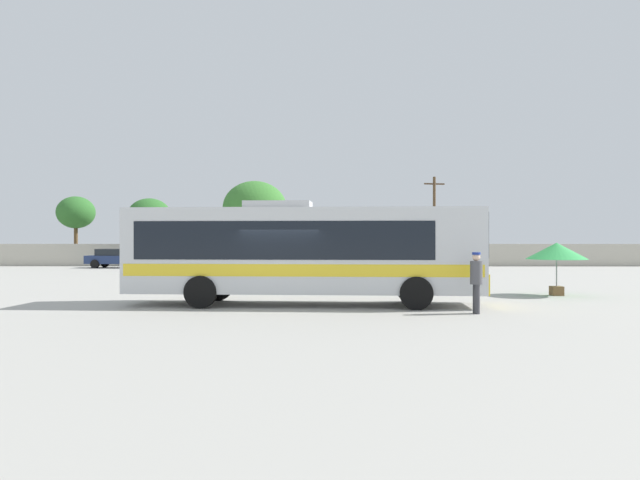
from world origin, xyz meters
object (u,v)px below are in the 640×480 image
vendor_umbrella_near_gate_green (557,252)px  roadside_tree_midleft (149,217)px  attendant_by_bus_door (476,279)px  utility_pole_near (434,219)px  coach_bus_silver_yellow (300,250)px  roadside_tree_midright (255,208)px  parked_car_third_silver (285,258)px  parked_car_second_silver (194,258)px  parked_car_leftmost_dark_blue (117,258)px  roadside_tree_left (76,213)px

vendor_umbrella_near_gate_green → roadside_tree_midleft: (-23.81, 28.09, 2.28)m
attendant_by_bus_door → vendor_umbrella_near_gate_green: (4.53, 5.84, 0.67)m
attendant_by_bus_door → utility_pole_near: size_ratio=0.25×
coach_bus_silver_yellow → roadside_tree_midright: 31.08m
parked_car_third_silver → roadside_tree_midright: 6.99m
attendant_by_bus_door → parked_car_second_silver: (-14.04, 26.93, -0.24)m
coach_bus_silver_yellow → parked_car_third_silver: bearing=94.8°
attendant_by_bus_door → roadside_tree_midleft: 39.14m
coach_bus_silver_yellow → attendant_by_bus_door: (5.30, -2.40, -0.82)m
coach_bus_silver_yellow → utility_pole_near: 33.23m
vendor_umbrella_near_gate_green → roadside_tree_midleft: bearing=130.3°
vendor_umbrella_near_gate_green → parked_car_leftmost_dark_blue: vendor_umbrella_near_gate_green is taller
coach_bus_silver_yellow → vendor_umbrella_near_gate_green: bearing=19.3°
coach_bus_silver_yellow → attendant_by_bus_door: size_ratio=6.50×
parked_car_leftmost_dark_blue → parked_car_second_silver: size_ratio=1.03×
vendor_umbrella_near_gate_green → parked_car_third_silver: bearing=118.5°
parked_car_leftmost_dark_blue → roadside_tree_midright: roadside_tree_midright is taller
parked_car_second_silver → parked_car_leftmost_dark_blue: bearing=170.6°
parked_car_leftmost_dark_blue → utility_pole_near: 25.61m
attendant_by_bus_door → roadside_tree_midleft: roadside_tree_midleft is taller
roadside_tree_midleft → roadside_tree_midright: size_ratio=0.80×
parked_car_third_silver → utility_pole_near: size_ratio=0.59×
parked_car_leftmost_dark_blue → parked_car_second_silver: (5.95, -0.99, 0.04)m
utility_pole_near → roadside_tree_midleft: size_ratio=1.32×
parked_car_second_silver → parked_car_third_silver: 6.67m
parked_car_leftmost_dark_blue → roadside_tree_midleft: size_ratio=0.83×
parked_car_third_silver → roadside_tree_left: (-18.35, 6.74, 3.61)m
roadside_tree_left → utility_pole_near: bearing=-1.2°
parked_car_second_silver → roadside_tree_midleft: 9.32m
parked_car_second_silver → utility_pole_near: bearing=20.8°
roadside_tree_midleft → parked_car_third_silver: bearing=-27.0°
coach_bus_silver_yellow → parked_car_third_silver: (-2.14, 25.50, -1.08)m
parked_car_third_silver → coach_bus_silver_yellow: bearing=-85.2°
coach_bus_silver_yellow → parked_car_leftmost_dark_blue: (-14.69, 25.52, -1.09)m
vendor_umbrella_near_gate_green → roadside_tree_midright: size_ratio=0.34×
roadside_tree_midright → utility_pole_near: bearing=4.1°
vendor_umbrella_near_gate_green → parked_car_leftmost_dark_blue: (-24.51, 22.07, -0.94)m
utility_pole_near → roadside_tree_midright: 15.04m
parked_car_second_silver → utility_pole_near: size_ratio=0.60×
roadside_tree_midright → vendor_umbrella_near_gate_green: bearing=-61.3°
parked_car_third_silver → utility_pole_near: (12.13, 6.13, 3.09)m
parked_car_leftmost_dark_blue → parked_car_third_silver: size_ratio=1.06×
parked_car_second_silver → roadside_tree_left: size_ratio=0.77×
vendor_umbrella_near_gate_green → roadside_tree_midleft: roadside_tree_midleft is taller
roadside_tree_midleft → parked_car_second_silver: bearing=-53.2°
parked_car_second_silver → roadside_tree_midleft: bearing=126.8°
coach_bus_silver_yellow → roadside_tree_midleft: bearing=113.9°
parked_car_second_silver → roadside_tree_midright: bearing=58.1°
parked_car_second_silver → utility_pole_near: utility_pole_near is taller
utility_pole_near → roadside_tree_midleft: 23.98m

